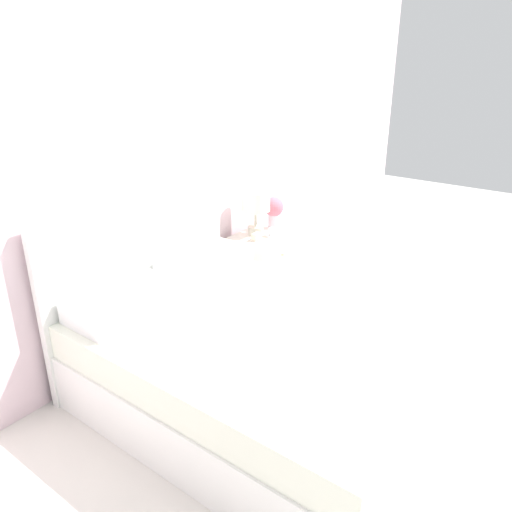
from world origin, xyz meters
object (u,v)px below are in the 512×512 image
teacup (273,233)px  alarm_clock (256,237)px  flower_vase (274,209)px  bed (250,359)px  nightstand (263,268)px  table_lamp (256,204)px

teacup → alarm_clock: teacup is taller
flower_vase → alarm_clock: 0.36m
bed → alarm_clock: (0.94, 0.66, 0.33)m
bed → nightstand: bed is taller
bed → nightstand: (1.09, 0.70, 0.00)m
bed → flower_vase: bearing=29.9°
bed → alarm_clock: 1.19m
nightstand → flower_vase: flower_vase is taller
bed → flower_vase: size_ratio=7.58×
table_lamp → flower_vase: 0.24m
nightstand → flower_vase: 0.49m
nightstand → bed: bearing=-147.2°
teacup → alarm_clock: size_ratio=1.48×
bed → alarm_clock: bearing=35.0°
bed → table_lamp: size_ratio=5.54×
table_lamp → teacup: (0.05, -0.14, -0.22)m
alarm_clock → bed: bearing=-145.0°
teacup → table_lamp: bearing=109.3°
flower_vase → table_lamp: bearing=174.7°
table_lamp → teacup: bearing=-70.7°
nightstand → table_lamp: (-0.04, 0.05, 0.54)m
flower_vase → alarm_clock: bearing=-168.2°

